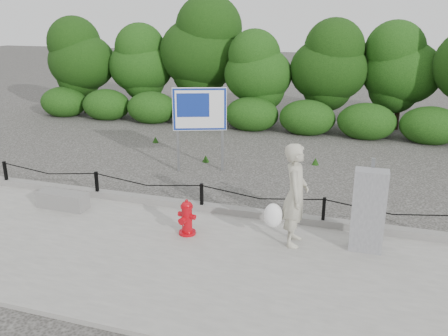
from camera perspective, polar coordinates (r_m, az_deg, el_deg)
ground at (r=10.00m, az=-2.67°, el=-5.56°), size 90.00×90.00×0.00m
sidewalk at (r=8.33m, az=-7.60°, el=-10.50°), size 14.00×4.00×0.08m
curb at (r=9.99m, az=-2.58°, el=-4.66°), size 14.00×0.22×0.14m
chain_barrier at (r=9.83m, az=-2.71°, el=-3.12°), size 10.06×0.06×0.60m
treeline at (r=17.79m, az=10.01°, el=12.75°), size 20.29×3.71×4.63m
fire_hydrant at (r=8.84m, az=-4.50°, el=-6.01°), size 0.38×0.39×0.68m
pedestrian at (r=8.35m, az=8.42°, el=-3.38°), size 0.76×0.70×1.85m
concrete_block at (r=10.60m, az=-18.83°, el=-3.68°), size 1.09×0.39×0.35m
utility_cabinet at (r=8.47m, az=16.98°, el=-4.93°), size 0.56×0.40×1.61m
advertising_sign at (r=12.31m, az=-2.97°, el=6.63°), size 1.32×0.56×2.23m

